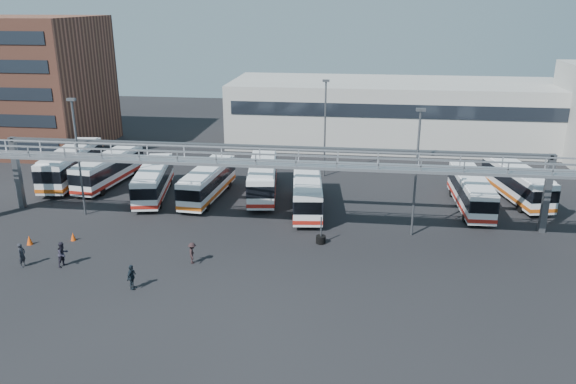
# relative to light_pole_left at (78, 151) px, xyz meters

# --- Properties ---
(ground) EXTENTS (140.00, 140.00, 0.00)m
(ground) POSITION_rel_light_pole_left_xyz_m (16.00, -8.00, -5.73)
(ground) COLOR black
(ground) RESTS_ON ground
(gantry) EXTENTS (51.40, 5.15, 7.10)m
(gantry) POSITION_rel_light_pole_left_xyz_m (16.00, -2.13, -0.22)
(gantry) COLOR #96989E
(gantry) RESTS_ON ground
(apartment_building) EXTENTS (18.00, 15.00, 16.00)m
(apartment_building) POSITION_rel_light_pole_left_xyz_m (-18.00, 22.00, 2.27)
(apartment_building) COLOR brown
(apartment_building) RESTS_ON ground
(warehouse) EXTENTS (42.00, 14.00, 8.00)m
(warehouse) POSITION_rel_light_pole_left_xyz_m (28.00, 30.00, -1.73)
(warehouse) COLOR #9E9E99
(warehouse) RESTS_ON ground
(light_pole_left) EXTENTS (0.70, 0.35, 10.21)m
(light_pole_left) POSITION_rel_light_pole_left_xyz_m (0.00, 0.00, 0.00)
(light_pole_left) COLOR #4C4F54
(light_pole_left) RESTS_ON ground
(light_pole_mid) EXTENTS (0.70, 0.35, 10.21)m
(light_pole_mid) POSITION_rel_light_pole_left_xyz_m (28.00, -1.00, 0.00)
(light_pole_mid) COLOR #4C4F54
(light_pole_mid) RESTS_ON ground
(light_pole_back) EXTENTS (0.70, 0.35, 10.21)m
(light_pole_back) POSITION_rel_light_pole_left_xyz_m (20.00, 14.00, 0.00)
(light_pole_back) COLOR #4C4F54
(light_pole_back) RESTS_ON ground
(bus_0) EXTENTS (3.87, 11.73, 3.50)m
(bus_0) POSITION_rel_light_pole_left_xyz_m (-5.61, 8.69, -3.79)
(bus_0) COLOR white
(bus_0) RESTS_ON ground
(bus_1) EXTENTS (3.49, 10.50, 3.13)m
(bus_1) POSITION_rel_light_pole_left_xyz_m (-1.42, 8.31, -4.00)
(bus_1) COLOR white
(bus_1) RESTS_ON ground
(bus_2) EXTENTS (4.16, 10.39, 3.08)m
(bus_2) POSITION_rel_light_pole_left_xyz_m (4.39, 5.28, -4.03)
(bus_2) COLOR white
(bus_2) RESTS_ON ground
(bus_3) EXTENTS (3.13, 10.27, 3.07)m
(bus_3) POSITION_rel_light_pole_left_xyz_m (9.60, 5.49, -4.03)
(bus_3) COLOR white
(bus_3) RESTS_ON ground
(bus_4) EXTENTS (3.84, 10.92, 3.25)m
(bus_4) POSITION_rel_light_pole_left_xyz_m (14.58, 7.07, -3.93)
(bus_4) COLOR white
(bus_4) RESTS_ON ground
(bus_5) EXTENTS (3.57, 10.78, 3.21)m
(bus_5) POSITION_rel_light_pole_left_xyz_m (19.15, 3.75, -3.95)
(bus_5) COLOR white
(bus_5) RESTS_ON ground
(bus_8) EXTENTS (2.62, 10.25, 3.09)m
(bus_8) POSITION_rel_light_pole_left_xyz_m (33.64, 5.74, -4.02)
(bus_8) COLOR white
(bus_8) RESTS_ON ground
(bus_9) EXTENTS (4.50, 10.79, 3.19)m
(bus_9) POSITION_rel_light_pole_left_xyz_m (38.35, 8.87, -3.96)
(bus_9) COLOR white
(bus_9) RESTS_ON ground
(pedestrian_a) EXTENTS (0.46, 0.66, 1.76)m
(pedestrian_a) POSITION_rel_light_pole_left_xyz_m (0.38, -10.16, -4.85)
(pedestrian_a) COLOR #212229
(pedestrian_a) RESTS_ON ground
(pedestrian_b) EXTENTS (0.95, 1.06, 1.82)m
(pedestrian_b) POSITION_rel_light_pole_left_xyz_m (3.21, -9.72, -4.82)
(pedestrian_b) COLOR #252230
(pedestrian_b) RESTS_ON ground
(pedestrian_c) EXTENTS (0.81, 1.12, 1.56)m
(pedestrian_c) POSITION_rel_light_pole_left_xyz_m (12.10, -8.13, -4.95)
(pedestrian_c) COLOR black
(pedestrian_c) RESTS_ON ground
(pedestrian_d) EXTENTS (0.52, 1.04, 1.70)m
(pedestrian_d) POSITION_rel_light_pole_left_xyz_m (9.29, -12.31, -4.88)
(pedestrian_d) COLOR black
(pedestrian_d) RESTS_ON ground
(cone_left) EXTENTS (0.47, 0.47, 0.74)m
(cone_left) POSITION_rel_light_pole_left_xyz_m (-1.27, -6.60, -5.36)
(cone_left) COLOR #DF470C
(cone_left) RESTS_ON ground
(cone_right) EXTENTS (0.48, 0.48, 0.65)m
(cone_right) POSITION_rel_light_pole_left_xyz_m (1.68, -5.43, -5.40)
(cone_right) COLOR #DF470C
(cone_right) RESTS_ON ground
(tire_stack) EXTENTS (0.76, 0.76, 2.17)m
(tire_stack) POSITION_rel_light_pole_left_xyz_m (20.92, -3.50, -5.36)
(tire_stack) COLOR black
(tire_stack) RESTS_ON ground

